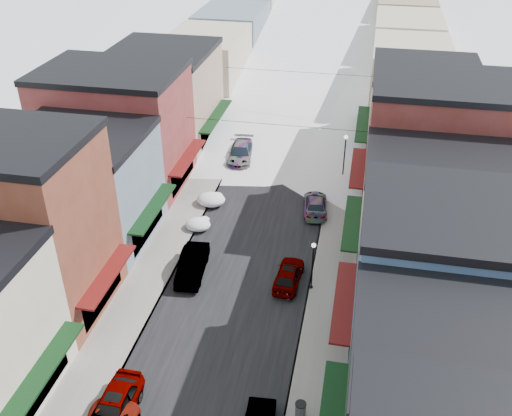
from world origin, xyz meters
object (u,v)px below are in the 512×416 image
at_px(car_silver_sedan, 114,408).
at_px(car_dark_hatch, 192,265).
at_px(streetlamp_near, 313,260).
at_px(trash_can, 300,410).

xyz_separation_m(car_silver_sedan, car_dark_hatch, (0.44, 13.18, -0.02)).
relative_size(car_silver_sedan, streetlamp_near, 1.30).
bearing_deg(trash_can, car_dark_hatch, 130.26).
bearing_deg(car_silver_sedan, streetlamp_near, 54.75).
relative_size(car_dark_hatch, trash_can, 4.75).
height_order(trash_can, streetlamp_near, streetlamp_near).
bearing_deg(car_silver_sedan, trash_can, 11.13).
distance_m(trash_can, streetlamp_near, 11.32).
height_order(car_dark_hatch, trash_can, car_dark_hatch).
bearing_deg(trash_can, streetlamp_near, 93.57).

